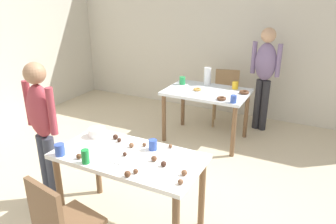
{
  "coord_description": "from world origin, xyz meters",
  "views": [
    {
      "loc": [
        1.39,
        -2.22,
        2.13
      ],
      "look_at": [
        -0.04,
        0.6,
        0.9
      ],
      "focal_mm": 34.77,
      "sensor_mm": 36.0,
      "label": 1
    }
  ],
  "objects": [
    {
      "name": "ground_plane",
      "position": [
        0.0,
        0.0,
        0.0
      ],
      "size": [
        6.4,
        6.4,
        0.0
      ],
      "primitive_type": "plane",
      "color": "beige"
    },
    {
      "name": "wall_back",
      "position": [
        0.0,
        3.2,
        1.3
      ],
      "size": [
        6.4,
        0.1,
        2.6
      ],
      "primitive_type": "cube",
      "color": "beige",
      "rests_on": "ground_plane"
    },
    {
      "name": "dining_table_near",
      "position": [
        -0.05,
        -0.13,
        0.65
      ],
      "size": [
        1.31,
        0.67,
        0.75
      ],
      "color": "white",
      "rests_on": "ground_plane"
    },
    {
      "name": "dining_table_far",
      "position": [
        -0.1,
        1.93,
        0.65
      ],
      "size": [
        1.14,
        0.78,
        0.75
      ],
      "color": "silver",
      "rests_on": "ground_plane"
    },
    {
      "name": "chair_near_table",
      "position": [
        -0.2,
        -0.85,
        0.5
      ],
      "size": [
        0.47,
        0.47,
        0.87
      ],
      "color": "brown",
      "rests_on": "ground_plane"
    },
    {
      "name": "chair_far_table",
      "position": [
        -0.03,
        2.67,
        0.5
      ],
      "size": [
        0.49,
        0.49,
        0.87
      ],
      "color": "olive",
      "rests_on": "ground_plane"
    },
    {
      "name": "person_girl_near",
      "position": [
        -0.99,
        -0.2,
        0.89
      ],
      "size": [
        0.46,
        0.25,
        1.49
      ],
      "color": "#383D4C",
      "rests_on": "ground_plane"
    },
    {
      "name": "person_adult_far",
      "position": [
        0.53,
        2.67,
        0.95
      ],
      "size": [
        0.46,
        0.25,
        1.57
      ],
      "color": "#28282D",
      "rests_on": "ground_plane"
    },
    {
      "name": "mixing_bowl",
      "position": [
        -0.53,
        0.04,
        0.79
      ],
      "size": [
        0.17,
        0.17,
        0.08
      ],
      "primitive_type": "cylinder",
      "color": "white",
      "rests_on": "dining_table_near"
    },
    {
      "name": "soda_can",
      "position": [
        -0.29,
        -0.41,
        0.81
      ],
      "size": [
        0.07,
        0.07,
        0.12
      ],
      "primitive_type": "cylinder",
      "color": "#198438",
      "rests_on": "dining_table_near"
    },
    {
      "name": "fork_near",
      "position": [
        -0.07,
        -0.31,
        0.75
      ],
      "size": [
        0.17,
        0.02,
        0.01
      ],
      "primitive_type": "cube",
      "color": "silver",
      "rests_on": "dining_table_near"
    },
    {
      "name": "cup_near_0",
      "position": [
        -0.58,
        -0.41,
        0.8
      ],
      "size": [
        0.09,
        0.09,
        0.11
      ],
      "primitive_type": "cylinder",
      "color": "#3351B2",
      "rests_on": "dining_table_near"
    },
    {
      "name": "cup_near_1",
      "position": [
        0.09,
        0.05,
        0.8
      ],
      "size": [
        0.08,
        0.08,
        0.1
      ],
      "primitive_type": "cylinder",
      "color": "#3351B2",
      "rests_on": "dining_table_near"
    },
    {
      "name": "cake_ball_0",
      "position": [
        -0.27,
        0.04,
        0.77
      ],
      "size": [
        0.04,
        0.04,
        0.04
      ],
      "primitive_type": "sphere",
      "color": "#3D2319",
      "rests_on": "dining_table_near"
    },
    {
      "name": "cake_ball_1",
      "position": [
        0.14,
        -0.43,
        0.78
      ],
      "size": [
        0.05,
        0.05,
        0.05
      ],
      "primitive_type": "sphere",
      "color": "brown",
      "rests_on": "dining_table_near"
    },
    {
      "name": "cake_ball_2",
      "position": [
        0.52,
        -0.22,
        0.77
      ],
      "size": [
        0.05,
        0.05,
        0.05
      ],
      "primitive_type": "sphere",
      "color": "brown",
      "rests_on": "dining_table_near"
    },
    {
      "name": "cake_ball_3",
      "position": [
        0.22,
        0.14,
        0.77
      ],
      "size": [
        0.04,
        0.04,
        0.04
      ],
      "primitive_type": "sphere",
      "color": "brown",
      "rests_on": "dining_table_near"
    },
    {
      "name": "cake_ball_4",
      "position": [
        -0.39,
        -0.39,
        0.77
      ],
      "size": [
        0.05,
        0.05,
        0.05
      ],
      "primitive_type": "sphere",
      "color": "brown",
      "rests_on": "dining_table_near"
    },
    {
      "name": "cake_ball_5",
      "position": [
        -0.07,
        -0.17,
        0.77
      ],
      "size": [
        0.04,
        0.04,
        0.04
      ],
      "primitive_type": "sphere",
      "color": "#3D2319",
      "rests_on": "dining_table_near"
    },
    {
      "name": "cake_ball_6",
      "position": [
        0.2,
        -0.13,
        0.77
      ],
      "size": [
        0.05,
        0.05,
        0.05
      ],
      "primitive_type": "sphere",
      "color": "brown",
      "rests_on": "dining_table_near"
    },
    {
      "name": "cake_ball_7",
      "position": [
        -0.33,
        0.07,
        0.78
      ],
      "size": [
        0.05,
        0.05,
        0.05
      ],
      "primitive_type": "sphere",
      "color": "#3D2319",
      "rests_on": "dining_table_near"
    },
    {
      "name": "cake_ball_8",
      "position": [
        -0.01,
        0.06,
        0.77
      ],
      "size": [
        0.04,
        0.04,
        0.04
      ],
      "primitive_type": "sphere",
      "color": "brown",
      "rests_on": "dining_table_near"
    },
    {
      "name": "cake_ball_9",
      "position": [
        -0.1,
        -0.01,
        0.77
      ],
      "size": [
        0.05,
        0.05,
        0.05
      ],
      "primitive_type": "sphere",
      "color": "brown",
      "rests_on": "dining_table_near"
    },
    {
      "name": "cake_ball_10",
      "position": [
        0.31,
        -0.17,
        0.77
      ],
      "size": [
        0.05,
        0.05,
        0.05
      ],
      "primitive_type": "sphere",
      "color": "#3D2319",
      "rests_on": "dining_table_near"
    },
    {
      "name": "cake_ball_11",
      "position": [
        0.17,
        -0.36,
        0.77
      ],
      "size": [
        0.04,
        0.04,
        0.04
      ],
      "primitive_type": "sphere",
      "color": "brown",
      "rests_on": "dining_table_near"
    },
    {
      "name": "cake_ball_12",
      "position": [
        0.54,
        -0.34,
        0.77
      ],
      "size": [
        0.04,
        0.04,
        0.04
      ],
      "primitive_type": "sphere",
      "color": "brown",
      "rests_on": "dining_table_near"
    },
    {
      "name": "pitcher_far",
      "position": [
        -0.21,
        2.23,
        0.88
      ],
      "size": [
        0.1,
        0.1,
        0.26
      ],
      "primitive_type": "cylinder",
      "color": "white",
      "rests_on": "dining_table_far"
    },
    {
      "name": "cup_far_0",
      "position": [
        0.23,
        2.19,
        0.8
      ],
      "size": [
        0.09,
        0.09,
        0.1
      ],
      "primitive_type": "cylinder",
      "color": "yellow",
      "rests_on": "dining_table_far"
    },
    {
      "name": "cup_far_1",
      "position": [
        -0.54,
        2.06,
        0.81
      ],
      "size": [
        0.09,
        0.09,
        0.11
      ],
      "primitive_type": "cylinder",
      "color": "green",
      "rests_on": "dining_table_far"
    },
    {
      "name": "cup_far_2",
      "position": [
        0.38,
        1.6,
        0.8
      ],
      "size": [
        0.08,
        0.08,
        0.1
      ],
      "primitive_type": "cylinder",
      "color": "#3351B2",
      "rests_on": "dining_table_far"
    },
    {
      "name": "donut_far_0",
      "position": [
        0.21,
        1.64,
        0.77
      ],
      "size": [
        0.12,
        0.12,
        0.04
      ],
      "primitive_type": "torus",
      "color": "brown",
      "rests_on": "dining_table_far"
    },
    {
      "name": "donut_far_1",
      "position": [
        0.41,
        2.03,
        0.77
      ],
      "size": [
        0.13,
        0.13,
        0.04
      ],
      "primitive_type": "torus",
      "color": "brown",
      "rests_on": "dining_table_far"
    },
    {
      "name": "donut_far_2",
      "position": [
        -0.22,
        1.87,
        0.77
      ],
      "size": [
        0.11,
        0.11,
        0.03
      ],
      "primitive_type": "torus",
      "color": "gold",
      "rests_on": "dining_table_far"
    }
  ]
}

